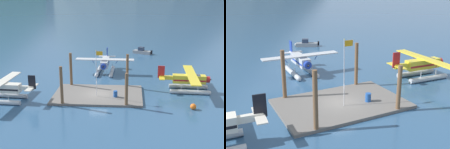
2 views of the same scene
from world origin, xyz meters
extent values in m
plane|color=#2D5175|center=(0.00, 0.00, 0.00)|extent=(1200.00, 1200.00, 0.00)
cube|color=#66605B|center=(0.00, 0.00, 0.15)|extent=(12.68, 8.26, 0.30)
cylinder|color=brown|center=(-4.37, -3.91, 2.68)|extent=(0.41, 0.41, 5.37)
cylinder|color=brown|center=(4.14, -3.85, 2.30)|extent=(0.42, 0.42, 4.60)
cylinder|color=brown|center=(-4.63, 3.86, 2.70)|extent=(0.42, 0.42, 5.39)
cylinder|color=brown|center=(4.12, 3.93, 2.66)|extent=(0.40, 0.40, 5.31)
cylinder|color=silver|center=(-0.12, -0.87, 3.57)|extent=(0.08, 0.08, 6.53)
cube|color=orange|center=(0.33, -0.87, 6.48)|extent=(0.90, 0.03, 0.56)
sphere|color=gold|center=(-0.12, -0.87, 6.88)|extent=(0.10, 0.10, 0.10)
cylinder|color=#1E4C99|center=(2.56, -1.08, 0.74)|extent=(0.58, 0.58, 0.88)
torus|color=#1E4C99|center=(2.56, -1.08, 0.74)|extent=(0.62, 0.62, 0.04)
sphere|color=orange|center=(12.77, -4.19, 0.39)|extent=(0.78, 0.78, 0.78)
cylinder|color=#B7BABF|center=(1.27, 11.67, 0.32)|extent=(0.73, 5.61, 0.64)
sphere|color=#B7BABF|center=(1.22, 8.87, 0.32)|extent=(0.64, 0.64, 0.64)
cylinder|color=#B7BABF|center=(-1.23, 11.71, 0.32)|extent=(0.73, 5.61, 0.64)
sphere|color=#B7BABF|center=(-1.28, 8.91, 0.32)|extent=(0.64, 0.64, 0.64)
cylinder|color=#B7BABF|center=(1.25, 10.47, 0.99)|extent=(0.10, 0.10, 0.70)
cylinder|color=#B7BABF|center=(1.29, 12.87, 0.99)|extent=(0.10, 0.10, 0.70)
cylinder|color=#B7BABF|center=(-1.25, 10.51, 0.99)|extent=(0.10, 0.10, 0.70)
cylinder|color=#B7BABF|center=(-1.21, 12.91, 0.99)|extent=(0.10, 0.10, 0.70)
cube|color=silver|center=(0.02, 11.69, 1.94)|extent=(1.32, 4.82, 1.20)
cube|color=#1E389E|center=(0.02, 11.69, 1.84)|extent=(1.34, 4.72, 0.24)
cube|color=#283347|center=(0.00, 10.61, 2.27)|extent=(1.07, 1.12, 0.56)
cube|color=silver|center=(0.01, 11.39, 2.61)|extent=(10.42, 1.57, 0.14)
cylinder|color=#1E389E|center=(2.21, 11.35, 2.27)|extent=(0.62, 0.09, 0.84)
cylinder|color=#1E389E|center=(-2.19, 11.43, 2.27)|extent=(0.62, 0.09, 0.84)
cylinder|color=#1E389E|center=(-0.03, 8.99, 1.94)|extent=(0.97, 0.62, 0.96)
cone|color=black|center=(-0.03, 8.54, 1.94)|extent=(0.37, 0.36, 0.36)
cube|color=silver|center=(0.07, 14.94, 2.04)|extent=(0.48, 2.21, 0.56)
cube|color=#1E389E|center=(0.09, 15.84, 2.89)|extent=(0.14, 1.00, 1.90)
cube|color=silver|center=(0.08, 15.74, 2.14)|extent=(3.21, 0.85, 0.10)
cylinder|color=#B7BABF|center=(-12.79, -4.06, 0.32)|extent=(5.63, 0.99, 0.64)
cylinder|color=#B7BABF|center=(-12.64, -1.56, 0.32)|extent=(5.63, 0.99, 0.64)
cylinder|color=#B7BABF|center=(-11.59, -4.13, 0.99)|extent=(0.10, 0.10, 0.70)
cylinder|color=#B7BABF|center=(-13.83, -1.49, 0.99)|extent=(0.10, 0.10, 0.70)
cylinder|color=#B7BABF|center=(-11.44, -1.64, 0.99)|extent=(0.10, 0.10, 0.70)
cube|color=silver|center=(-12.71, -2.81, 1.94)|extent=(4.87, 1.54, 1.20)
cube|color=black|center=(-12.71, -2.81, 1.84)|extent=(4.77, 1.55, 0.24)
cube|color=silver|center=(-13.01, -2.79, 2.61)|extent=(2.04, 10.47, 0.14)
cylinder|color=black|center=(-12.88, -0.60, 2.27)|extent=(0.12, 0.63, 0.84)
cube|color=silver|center=(-9.47, -3.01, 2.04)|extent=(2.22, 0.58, 0.56)
cube|color=black|center=(-8.57, -3.07, 2.89)|extent=(1.01, 0.18, 1.90)
cube|color=silver|center=(-8.67, -3.06, 2.14)|extent=(1.00, 3.24, 0.10)
cylinder|color=#B7BABF|center=(13.43, 4.02, 0.32)|extent=(5.63, 0.94, 0.64)
sphere|color=#B7BABF|center=(16.22, 3.87, 0.32)|extent=(0.64, 0.64, 0.64)
cylinder|color=#B7BABF|center=(13.29, 1.52, 0.32)|extent=(5.63, 0.94, 0.64)
sphere|color=#B7BABF|center=(16.09, 1.37, 0.32)|extent=(0.64, 0.64, 0.64)
cylinder|color=#B7BABF|center=(14.62, 3.96, 0.99)|extent=(0.10, 0.10, 0.70)
cylinder|color=#B7BABF|center=(12.23, 4.08, 0.99)|extent=(0.10, 0.10, 0.70)
cylinder|color=#B7BABF|center=(14.49, 1.46, 0.99)|extent=(0.10, 0.10, 0.70)
cylinder|color=#B7BABF|center=(12.09, 1.59, 0.99)|extent=(0.10, 0.10, 0.70)
cube|color=yellow|center=(13.36, 2.77, 1.94)|extent=(4.86, 1.49, 1.20)
cube|color=#B21E1E|center=(13.36, 2.77, 1.84)|extent=(4.76, 1.51, 0.24)
cube|color=#283347|center=(14.44, 2.71, 2.27)|extent=(1.15, 1.11, 0.56)
cube|color=yellow|center=(13.66, 2.75, 2.61)|extent=(1.95, 10.46, 0.14)
cylinder|color=#B21E1E|center=(13.78, 4.95, 2.27)|extent=(0.11, 0.63, 0.84)
cylinder|color=#B21E1E|center=(13.54, 0.56, 2.27)|extent=(0.11, 0.63, 0.84)
cylinder|color=#B21E1E|center=(16.05, 2.63, 1.94)|extent=(0.65, 0.99, 0.96)
cone|color=black|center=(16.50, 2.60, 1.94)|extent=(0.37, 0.38, 0.36)
cube|color=yellow|center=(10.11, 2.94, 2.04)|extent=(2.22, 0.56, 0.56)
cube|color=#B21E1E|center=(9.21, 2.99, 2.89)|extent=(1.00, 0.17, 1.90)
cube|color=yellow|center=(9.31, 2.99, 2.14)|extent=(0.97, 3.24, 0.10)
cube|color=gray|center=(7.25, 28.06, 0.35)|extent=(4.44, 3.13, 0.70)
sphere|color=gray|center=(5.35, 28.95, 0.35)|extent=(0.70, 0.70, 0.70)
cube|color=#283347|center=(6.98, 28.19, 1.10)|extent=(1.55, 1.50, 0.80)
cube|color=black|center=(9.32, 27.10, 0.60)|extent=(0.44, 0.46, 0.80)
camera|label=1|loc=(4.63, -41.06, 15.59)|focal=48.77mm
camera|label=2|loc=(-12.23, -23.10, 11.65)|focal=44.99mm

